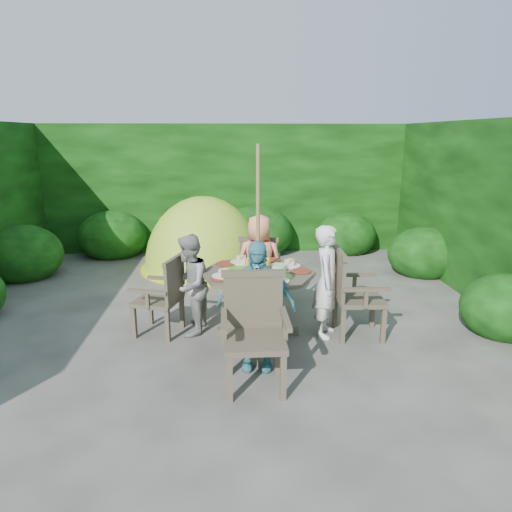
{
  "coord_description": "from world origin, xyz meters",
  "views": [
    {
      "loc": [
        0.11,
        -5.46,
        2.29
      ],
      "look_at": [
        0.41,
        -0.05,
        0.85
      ],
      "focal_mm": 32.0,
      "sensor_mm": 36.0,
      "label": 1
    }
  ],
  "objects": [
    {
      "name": "garden_chair_front",
      "position": [
        0.31,
        -1.54,
        0.55
      ],
      "size": [
        0.62,
        0.55,
        1.02
      ],
      "rotation": [
        0.0,
        0.0,
        0.01
      ],
      "color": "#3B3427",
      "rests_on": "ground"
    },
    {
      "name": "patio_table",
      "position": [
        0.41,
        -0.45,
        0.65
      ],
      "size": [
        1.43,
        1.43,
        0.93
      ],
      "rotation": [
        0.0,
        0.0,
        -0.08
      ],
      "color": "#3B3427",
      "rests_on": "ground"
    },
    {
      "name": "dome_tent",
      "position": [
        -0.37,
        2.39,
        0.0
      ],
      "size": [
        2.6,
        2.6,
        2.54
      ],
      "rotation": [
        0.0,
        0.0,
        0.3
      ],
      "color": "#B0DC2A",
      "rests_on": "ground"
    },
    {
      "name": "child_back",
      "position": [
        0.48,
        0.34,
        0.65
      ],
      "size": [
        0.69,
        0.51,
        1.3
      ],
      "primitive_type": "imported",
      "rotation": [
        0.0,
        0.0,
        2.97
      ],
      "color": "#FF9069",
      "rests_on": "ground"
    },
    {
      "name": "child_left",
      "position": [
        -0.39,
        -0.39,
        0.6
      ],
      "size": [
        0.53,
        0.64,
        1.2
      ],
      "primitive_type": "imported",
      "rotation": [
        0.0,
        0.0,
        -1.71
      ],
      "color": "gray",
      "rests_on": "ground"
    },
    {
      "name": "parasol_pole",
      "position": [
        0.41,
        -0.45,
        1.1
      ],
      "size": [
        0.05,
        0.05,
        2.2
      ],
      "primitive_type": "cylinder",
      "rotation": [
        0.0,
        0.0,
        -0.08
      ],
      "color": "olive",
      "rests_on": "ground"
    },
    {
      "name": "garden_chair_back",
      "position": [
        0.49,
        0.64,
        0.49
      ],
      "size": [
        0.62,
        0.57,
        0.92
      ],
      "rotation": [
        0.0,
        0.0,
        2.99
      ],
      "color": "#3B3427",
      "rests_on": "ground"
    },
    {
      "name": "child_right",
      "position": [
        1.21,
        -0.52,
        0.66
      ],
      "size": [
        0.45,
        0.55,
        1.31
      ],
      "primitive_type": "imported",
      "rotation": [
        0.0,
        0.0,
        1.25
      ],
      "color": "white",
      "rests_on": "ground"
    },
    {
      "name": "child_front",
      "position": [
        0.34,
        -1.25,
        0.66
      ],
      "size": [
        0.81,
        0.41,
        1.33
      ],
      "primitive_type": "imported",
      "rotation": [
        0.0,
        0.0,
        -0.12
      ],
      "color": "teal",
      "rests_on": "ground"
    },
    {
      "name": "hedge_enclosure",
      "position": [
        0.0,
        1.33,
        1.25
      ],
      "size": [
        9.0,
        9.0,
        2.5
      ],
      "color": "black",
      "rests_on": "ground"
    },
    {
      "name": "ground",
      "position": [
        0.0,
        0.0,
        0.0
      ],
      "size": [
        60.0,
        60.0,
        0.0
      ],
      "primitive_type": "plane",
      "color": "#403E39",
      "rests_on": "ground"
    },
    {
      "name": "garden_chair_right",
      "position": [
        1.5,
        -0.55,
        0.53
      ],
      "size": [
        0.55,
        0.61,
        0.99
      ],
      "rotation": [
        0.0,
        0.0,
        1.54
      ],
      "color": "#3B3427",
      "rests_on": "ground"
    },
    {
      "name": "garden_chair_left",
      "position": [
        -0.69,
        -0.38,
        0.48
      ],
      "size": [
        0.62,
        0.66,
        0.9
      ],
      "rotation": [
        0.0,
        0.0,
        -1.87
      ],
      "color": "#3B3427",
      "rests_on": "ground"
    }
  ]
}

